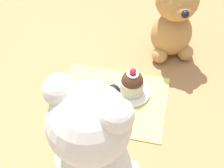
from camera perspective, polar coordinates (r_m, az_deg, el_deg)
ground_plane at (r=0.73m, az=0.00°, el=-2.98°), size 4.00×4.00×0.00m
knitted_placemat at (r=0.72m, az=0.00°, el=-2.83°), size 0.25×0.19×0.01m
teddy_bear_cream at (r=0.50m, az=-3.50°, el=-11.80°), size 0.17×0.16×0.27m
teddy_bear_tan at (r=0.79m, az=11.35°, el=11.68°), size 0.13×0.13×0.22m
cupcake_near_cream_bear at (r=0.69m, az=-6.27°, el=-3.17°), size 0.05×0.05×0.07m
saucer_plate at (r=0.73m, az=3.58°, el=-1.44°), size 0.09×0.09×0.01m
cupcake_near_tan_bear at (r=0.71m, az=3.70°, el=0.17°), size 0.05×0.05×0.07m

